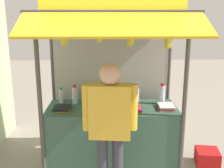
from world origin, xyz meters
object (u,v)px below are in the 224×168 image
banana_bunch_leftmost (130,40)px  water_bottle_far_left (162,94)px  water_bottle_mid_right (137,95)px  water_bottle_rear_center (75,95)px  magazine_stack_far_right (134,109)px  plastic_crate (207,157)px  water_bottle_right (61,96)px  water_bottle_front_left (108,97)px  water_bottle_back_right (98,97)px  vendor_person (110,120)px  magazine_stack_back_left (62,108)px  banana_bunch_rightmost (168,42)px  banana_bunch_inner_left (99,37)px  banana_bunch_inner_right (64,39)px  magazine_stack_center (166,107)px

banana_bunch_leftmost → water_bottle_far_left: bearing=48.7°
water_bottle_mid_right → banana_bunch_leftmost: (-0.18, -0.70, 0.90)m
water_bottle_rear_center → water_bottle_far_left: size_ratio=0.92×
magazine_stack_far_right → plastic_crate: bearing=5.2°
water_bottle_right → water_bottle_front_left: bearing=-9.9°
water_bottle_back_right → vendor_person: size_ratio=0.17×
magazine_stack_back_left → water_bottle_back_right: bearing=18.4°
water_bottle_right → banana_bunch_rightmost: 1.84m
water_bottle_right → magazine_stack_far_right: size_ratio=0.82×
water_bottle_back_right → banana_bunch_inner_left: banana_bunch_inner_left is taller
magazine_stack_back_left → banana_bunch_leftmost: banana_bunch_leftmost is taller
water_bottle_rear_center → water_bottle_back_right: (0.35, -0.11, 0.00)m
water_bottle_back_right → banana_bunch_leftmost: size_ratio=1.00×
water_bottle_far_left → plastic_crate: (0.69, -0.21, -0.94)m
banana_bunch_leftmost → vendor_person: size_ratio=0.17×
water_bottle_far_left → banana_bunch_inner_left: 1.43m
banana_bunch_inner_right → banana_bunch_leftmost: size_ratio=0.98×
water_bottle_rear_center → banana_bunch_rightmost: banana_bunch_rightmost is taller
water_bottle_far_left → water_bottle_back_right: bearing=-176.2°
water_bottle_right → water_bottle_front_left: water_bottle_front_left is taller
magazine_stack_center → water_bottle_mid_right: bearing=143.4°
water_bottle_back_right → banana_bunch_inner_right: (-0.38, -0.57, 0.90)m
water_bottle_back_right → water_bottle_far_left: (0.97, 0.06, 0.01)m
water_bottle_back_right → banana_bunch_leftmost: bearing=-53.5°
water_bottle_front_left → water_bottle_back_right: bearing=-167.1°
magazine_stack_far_right → water_bottle_far_left: bearing=34.4°
banana_bunch_leftmost → plastic_crate: size_ratio=0.87×
magazine_stack_center → banana_bunch_inner_left: (-0.94, -0.41, 1.02)m
magazine_stack_back_left → banana_bunch_inner_left: banana_bunch_inner_left is taller
water_bottle_right → banana_bunch_inner_right: 1.19m
water_bottle_back_right → magazine_stack_far_right: (0.51, -0.25, -0.11)m
water_bottle_back_right → water_bottle_front_left: (0.16, 0.04, -0.02)m
banana_bunch_inner_left → banana_bunch_rightmost: bearing=0.2°
banana_bunch_inner_left → water_bottle_back_right: bearing=94.6°
water_bottle_back_right → banana_bunch_inner_right: size_ratio=1.03×
water_bottle_rear_center → banana_bunch_inner_right: bearing=-92.0°
magazine_stack_far_right → banana_bunch_leftmost: (-0.09, -0.31, 0.99)m
magazine_stack_center → plastic_crate: magazine_stack_center is taller
water_bottle_far_left → magazine_stack_center: (0.01, -0.22, -0.12)m
banana_bunch_inner_right → banana_bunch_leftmost: (0.79, 0.00, -0.02)m
water_bottle_right → magazine_stack_center: size_ratio=0.75×
water_bottle_back_right → banana_bunch_inner_right: 1.13m
vendor_person → plastic_crate: vendor_person is taller
banana_bunch_inner_left → magazine_stack_back_left: bearing=144.6°
plastic_crate → water_bottle_rear_center: bearing=172.7°
water_bottle_rear_center → water_bottle_far_left: 1.32m
magazine_stack_far_right → magazine_stack_back_left: size_ratio=0.98×
magazine_stack_center → banana_bunch_inner_left: bearing=-156.1°
water_bottle_mid_right → vendor_person: vendor_person is taller
water_bottle_back_right → vendor_person: bearing=-79.2°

